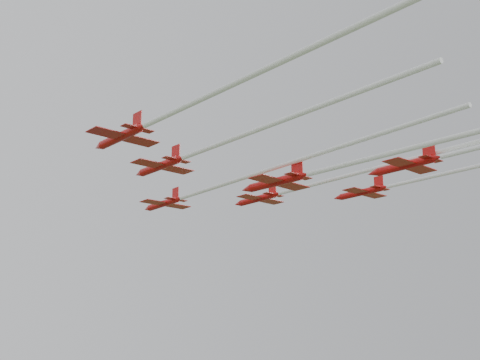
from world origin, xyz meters
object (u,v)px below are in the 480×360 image
jet_lead (225,184)px  jet_row3_right (446,173)px  jet_row2_right (316,184)px  jet_row2_left (210,147)px  jet_row4_right (476,148)px  jet_row3_left (215,92)px  jet_row3_mid (392,153)px

jet_lead → jet_row3_right: bearing=-46.4°
jet_row2_right → jet_row2_left: bearing=177.6°
jet_row2_left → jet_row4_right: (23.46, -23.53, -2.58)m
jet_lead → jet_row2_left: size_ratio=1.22×
jet_row3_left → jet_row3_right: bearing=3.4°
jet_row3_right → jet_row2_left: bearing=153.4°
jet_lead → jet_row3_left: 35.72m
jet_row3_right → jet_row4_right: 17.07m
jet_row2_left → jet_lead: bearing=41.9°
jet_row3_left → jet_row3_right: (44.31, 9.85, 0.70)m
jet_row3_mid → jet_row3_right: (19.78, 9.09, 2.66)m
jet_row2_right → jet_row3_left: jet_row3_left is taller
jet_row2_left → jet_row3_left: (-10.61, -19.82, -1.62)m
jet_row3_right → jet_row3_left: bearing=-177.6°
jet_lead → jet_row3_right: 32.47m
jet_row4_right → jet_lead: bearing=103.2°
jet_row4_right → jet_row2_left: bearing=124.3°
jet_row2_left → jet_row3_right: size_ratio=0.89×
jet_row3_mid → jet_row2_left: bearing=113.5°
jet_row2_left → jet_row3_left: size_ratio=0.80×
jet_row3_right → jet_row4_right: (-10.24, -13.56, -1.66)m
jet_row2_right → jet_row3_right: bearing=-50.7°
jet_row3_right → jet_lead: bearing=131.0°
jet_row3_mid → jet_lead: bearing=88.0°
jet_lead → jet_row3_left: size_ratio=0.97×
jet_row2_right → jet_row3_mid: jet_row2_right is taller
jet_row2_right → jet_lead: bearing=134.8°
jet_lead → jet_row3_mid: jet_lead is taller
jet_row3_left → jet_row3_mid: jet_row3_left is taller
jet_lead → jet_row2_right: (11.12, -7.97, -0.22)m
jet_row3_mid → jet_row4_right: size_ratio=1.49×
jet_row3_right → jet_row3_mid: bearing=-165.4°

